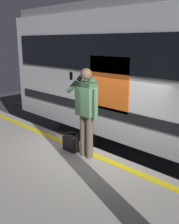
# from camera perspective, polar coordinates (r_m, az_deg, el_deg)

# --- Properties ---
(ground_plane) EXTENTS (24.68, 24.68, 0.00)m
(ground_plane) POSITION_cam_1_polar(r_m,az_deg,el_deg) (6.34, 1.56, -16.66)
(ground_plane) COLOR #3D3D3F
(safety_line) EXTENTS (13.33, 0.16, 0.01)m
(safety_line) POSITION_cam_1_polar(r_m,az_deg,el_deg) (5.65, -0.49, -8.67)
(safety_line) COLOR yellow
(safety_line) RESTS_ON platform
(track_rail_near) EXTENTS (17.68, 0.08, 0.16)m
(track_rail_near) POSITION_cam_1_polar(r_m,az_deg,el_deg) (7.33, 9.94, -11.50)
(track_rail_near) COLOR slate
(track_rail_near) RESTS_ON ground
(track_rail_far) EXTENTS (17.68, 0.08, 0.16)m
(track_rail_far) POSITION_cam_1_polar(r_m,az_deg,el_deg) (8.44, 15.69, -8.15)
(track_rail_far) COLOR slate
(track_rail_far) RESTS_ON ground
(passenger) EXTENTS (0.57, 0.55, 1.80)m
(passenger) POSITION_cam_1_polar(r_m,az_deg,el_deg) (5.12, -0.62, 1.30)
(passenger) COLOR brown
(passenger) RESTS_ON platform
(handbag) EXTENTS (0.36, 0.33, 0.37)m
(handbag) POSITION_cam_1_polar(r_m,az_deg,el_deg) (5.69, -4.06, -6.70)
(handbag) COLOR black
(handbag) RESTS_ON platform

